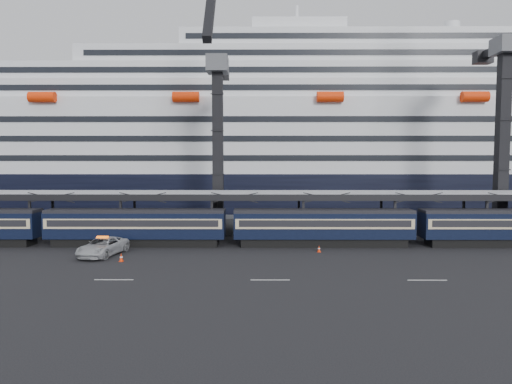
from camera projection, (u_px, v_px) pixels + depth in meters
ground at (433, 268)px, 38.79m from camera, size 260.00×260.00×0.00m
train at (354, 225)px, 48.63m from camera, size 133.05×3.00×4.05m
canopy at (388, 194)px, 52.38m from camera, size 130.00×6.25×5.53m
cruise_ship at (334, 143)px, 83.81m from camera, size 214.09×28.84×34.00m
crane_dark_near at (218, 138)px, 56.61m from camera, size 4.50×17.75×35.08m
crane_dark_mid at (505, 126)px, 55.31m from camera, size 4.50×18.24×39.64m
pickup_truck at (103, 247)px, 43.81m from camera, size 3.99×6.63×1.72m
traffic_cone_b at (80, 251)px, 44.50m from camera, size 0.36×0.36×0.71m
traffic_cone_c at (121, 257)px, 41.26m from camera, size 0.38×0.38×0.76m
traffic_cone_d at (319, 249)px, 45.50m from camera, size 0.33×0.33×0.67m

